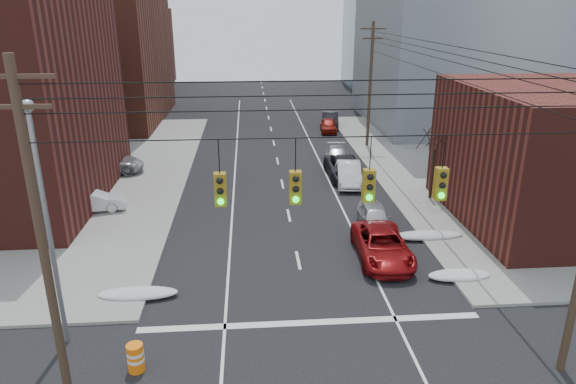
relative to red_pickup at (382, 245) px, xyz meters
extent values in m
cube|color=#531D18|center=(-30.26, 62.15, 5.24)|extent=(22.00, 18.00, 12.00)
cube|color=gray|center=(17.74, 32.15, 11.74)|extent=(22.00, 20.00, 25.00)
cube|color=gray|center=(19.74, 58.15, 10.24)|extent=(20.00, 18.00, 22.00)
cylinder|color=#473323|center=(-12.76, -8.85, 4.74)|extent=(0.28, 0.28, 11.00)
cube|color=#473323|center=(-12.76, -8.85, 9.64)|extent=(2.20, 0.12, 0.12)
cube|color=#473323|center=(-12.76, -8.85, 8.84)|extent=(1.80, 0.12, 0.12)
cylinder|color=#473323|center=(4.24, 22.15, 4.74)|extent=(0.28, 0.28, 11.00)
cube|color=#473323|center=(4.24, 22.15, 9.64)|extent=(2.20, 0.12, 0.12)
cube|color=#473323|center=(4.24, 22.15, 8.84)|extent=(1.80, 0.12, 0.12)
cylinder|color=black|center=(-4.26, -8.85, 7.84)|extent=(17.00, 0.04, 0.04)
cylinder|color=black|center=(-7.46, -8.85, 7.34)|extent=(0.03, 0.03, 1.00)
cube|color=olive|center=(-7.46, -8.85, 6.34)|extent=(0.35, 0.30, 1.00)
sphere|color=black|center=(-7.46, -9.02, 6.66)|extent=(0.20, 0.20, 0.20)
sphere|color=black|center=(-7.46, -9.02, 6.34)|extent=(0.20, 0.20, 0.20)
sphere|color=#0CE526|center=(-7.46, -9.02, 6.02)|extent=(0.20, 0.20, 0.20)
cylinder|color=black|center=(-5.26, -8.85, 7.34)|extent=(0.03, 0.03, 1.00)
cube|color=olive|center=(-5.26, -8.85, 6.34)|extent=(0.35, 0.30, 1.00)
sphere|color=black|center=(-5.26, -9.02, 6.66)|extent=(0.20, 0.20, 0.20)
sphere|color=black|center=(-5.26, -9.02, 6.34)|extent=(0.20, 0.20, 0.20)
sphere|color=#0CE526|center=(-5.26, -9.02, 6.02)|extent=(0.20, 0.20, 0.20)
cylinder|color=black|center=(-3.06, -8.85, 7.34)|extent=(0.03, 0.03, 1.00)
cube|color=olive|center=(-3.06, -8.85, 6.34)|extent=(0.35, 0.30, 1.00)
sphere|color=black|center=(-3.06, -9.02, 6.66)|extent=(0.20, 0.20, 0.20)
sphere|color=black|center=(-3.06, -9.02, 6.34)|extent=(0.20, 0.20, 0.20)
sphere|color=#0CE526|center=(-3.06, -9.02, 6.02)|extent=(0.20, 0.20, 0.20)
cylinder|color=black|center=(-0.86, -8.85, 7.34)|extent=(0.03, 0.03, 1.00)
cube|color=olive|center=(-0.86, -8.85, 6.34)|extent=(0.35, 0.30, 1.00)
sphere|color=black|center=(-0.86, -9.02, 6.66)|extent=(0.20, 0.20, 0.20)
sphere|color=black|center=(-0.86, -9.02, 6.34)|extent=(0.20, 0.20, 0.20)
sphere|color=#0CE526|center=(-0.86, -9.02, 6.02)|extent=(0.20, 0.20, 0.20)
cylinder|color=gray|center=(-13.76, -5.85, 3.74)|extent=(0.18, 0.18, 9.00)
sphere|color=gray|center=(-13.76, -5.85, 8.34)|extent=(0.44, 0.44, 0.44)
cylinder|color=black|center=(5.34, 8.15, 0.99)|extent=(0.20, 0.20, 3.50)
cylinder|color=black|center=(5.72, 8.27, 3.32)|extent=(0.27, 0.82, 1.19)
cylinder|color=black|center=(5.56, 8.73, 3.40)|extent=(1.17, 0.54, 1.38)
cylinder|color=black|center=(4.91, 8.89, 3.44)|extent=(1.44, 1.00, 1.48)
cylinder|color=black|center=(4.94, 8.21, 3.32)|extent=(0.17, 0.84, 1.19)
cylinder|color=black|center=(4.89, 7.74, 3.40)|extent=(0.82, 0.99, 1.40)
cylinder|color=black|center=(5.40, 7.30, 3.44)|extent=(1.74, 0.21, 1.43)
cylinder|color=black|center=(5.67, 7.93, 3.32)|extent=(0.48, 0.73, 1.20)
ellipsoid|color=silver|center=(-11.66, -2.85, -0.55)|extent=(3.50, 1.08, 0.42)
ellipsoid|color=silver|center=(3.14, -2.35, -0.55)|extent=(3.00, 1.08, 0.42)
ellipsoid|color=silver|center=(3.14, 2.15, -0.55)|extent=(4.00, 1.08, 0.42)
imported|color=maroon|center=(0.00, 0.00, 0.00)|extent=(2.67, 5.52, 1.51)
imported|color=#B9B9BE|center=(0.54, 3.85, -0.06)|extent=(1.87, 4.17, 1.39)
imported|color=silver|center=(0.54, 11.82, 0.02)|extent=(2.20, 4.90, 1.56)
imported|color=black|center=(0.54, 13.38, 0.01)|extent=(2.61, 5.53, 1.53)
imported|color=#9E9EA2|center=(0.54, 17.04, -0.09)|extent=(2.43, 4.78, 1.33)
imported|color=maroon|center=(1.61, 28.45, -0.08)|extent=(1.96, 4.13, 1.36)
imported|color=black|center=(2.14, 30.77, 0.01)|extent=(2.18, 4.84, 1.54)
imported|color=silver|center=(-16.35, 7.47, 0.03)|extent=(4.07, 2.04, 1.28)
imported|color=#ABACB0|center=(-17.42, 15.29, 0.15)|extent=(5.74, 3.26, 1.51)
imported|color=black|center=(-21.92, 13.80, 0.01)|extent=(4.39, 2.21, 1.22)
imported|color=#ABABB0|center=(-24.05, 12.89, 0.01)|extent=(3.88, 2.82, 1.23)
cylinder|color=orange|center=(-10.76, -7.75, -0.23)|extent=(0.77, 0.77, 1.05)
cylinder|color=white|center=(-10.76, -7.75, -0.02)|extent=(0.78, 0.78, 0.13)
cylinder|color=white|center=(-10.76, -7.75, -0.28)|extent=(0.78, 0.78, 0.13)
camera|label=1|loc=(-6.59, -23.08, 11.35)|focal=32.00mm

